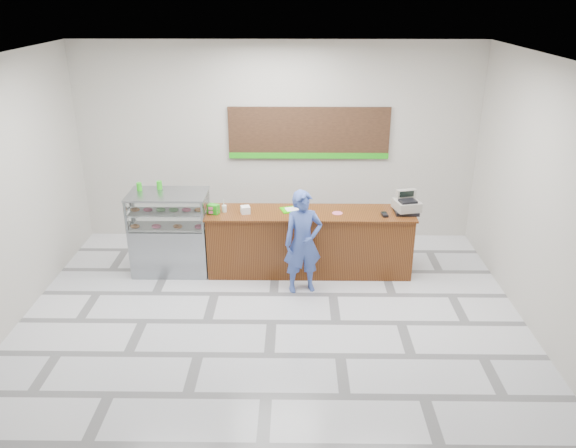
{
  "coord_description": "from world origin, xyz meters",
  "views": [
    {
      "loc": [
        0.32,
        -6.62,
        4.25
      ],
      "look_at": [
        0.22,
        0.9,
        1.1
      ],
      "focal_mm": 35.0,
      "sensor_mm": 36.0,
      "label": 1
    }
  ],
  "objects_px": {
    "sales_counter": "(309,242)",
    "customer": "(303,242)",
    "display_case": "(171,232)",
    "cash_register": "(406,205)",
    "serving_tray": "(292,209)"
  },
  "relations": [
    {
      "from": "sales_counter",
      "to": "display_case",
      "type": "height_order",
      "value": "display_case"
    },
    {
      "from": "customer",
      "to": "cash_register",
      "type": "bearing_deg",
      "value": 7.65
    },
    {
      "from": "sales_counter",
      "to": "customer",
      "type": "distance_m",
      "value": 0.69
    },
    {
      "from": "sales_counter",
      "to": "serving_tray",
      "type": "relative_size",
      "value": 7.97
    },
    {
      "from": "display_case",
      "to": "cash_register",
      "type": "xyz_separation_m",
      "value": [
        3.72,
        0.0,
        0.48
      ]
    },
    {
      "from": "cash_register",
      "to": "serving_tray",
      "type": "bearing_deg",
      "value": 164.0
    },
    {
      "from": "display_case",
      "to": "cash_register",
      "type": "relative_size",
      "value": 2.95
    },
    {
      "from": "display_case",
      "to": "customer",
      "type": "relative_size",
      "value": 0.84
    },
    {
      "from": "display_case",
      "to": "serving_tray",
      "type": "bearing_deg",
      "value": 2.47
    },
    {
      "from": "serving_tray",
      "to": "display_case",
      "type": "bearing_deg",
      "value": 164.62
    },
    {
      "from": "sales_counter",
      "to": "customer",
      "type": "bearing_deg",
      "value": -100.4
    },
    {
      "from": "sales_counter",
      "to": "display_case",
      "type": "relative_size",
      "value": 2.45
    },
    {
      "from": "sales_counter",
      "to": "display_case",
      "type": "xyz_separation_m",
      "value": [
        -2.22,
        -0.0,
        0.16
      ]
    },
    {
      "from": "display_case",
      "to": "sales_counter",
      "type": "bearing_deg",
      "value": 0.0
    },
    {
      "from": "display_case",
      "to": "serving_tray",
      "type": "distance_m",
      "value": 1.98
    }
  ]
}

